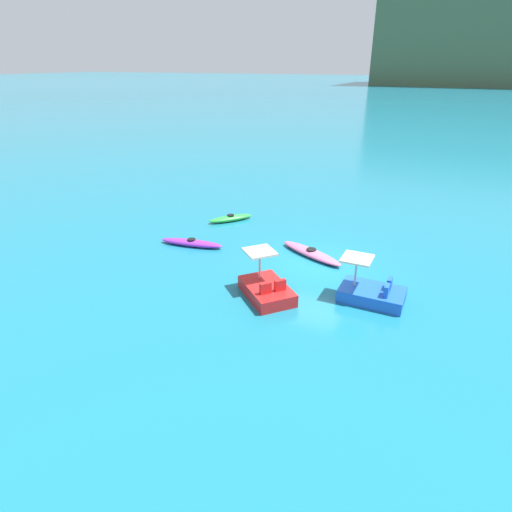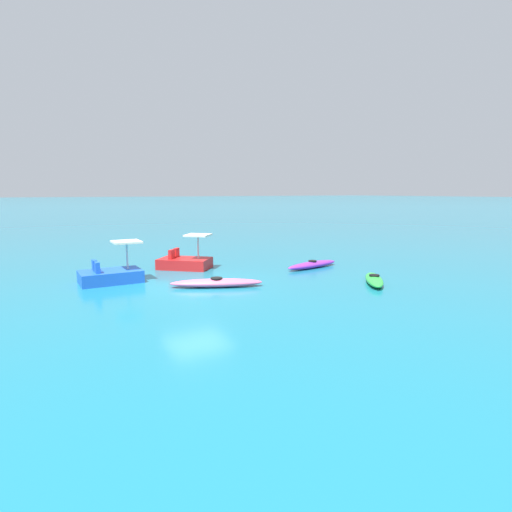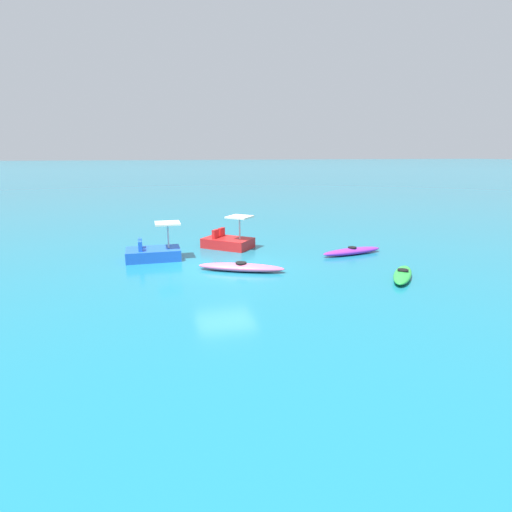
% 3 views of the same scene
% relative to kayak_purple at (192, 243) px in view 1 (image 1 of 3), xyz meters
% --- Properties ---
extents(ground_plane, '(600.00, 600.00, 0.00)m').
position_rel_kayak_purple_xyz_m(ground_plane, '(6.33, 0.53, -0.16)').
color(ground_plane, '#19728C').
extents(kayak_purple, '(3.31, 1.09, 0.37)m').
position_rel_kayak_purple_xyz_m(kayak_purple, '(0.00, 0.00, 0.00)').
color(kayak_purple, purple).
rests_on(kayak_purple, ground_plane).
extents(kayak_green, '(2.17, 2.42, 0.37)m').
position_rel_kayak_purple_xyz_m(kayak_green, '(0.07, 4.05, 0.00)').
color(kayak_green, green).
rests_on(kayak_green, ground_plane).
extents(kayak_pink, '(3.54, 2.21, 0.37)m').
position_rel_kayak_purple_xyz_m(kayak_pink, '(5.80, 1.28, 0.00)').
color(kayak_pink, pink).
rests_on(kayak_pink, ground_plane).
extents(pedal_boat_blue, '(2.48, 1.55, 1.68)m').
position_rel_kayak_purple_xyz_m(pedal_boat_blue, '(9.15, -1.69, 0.17)').
color(pedal_boat_blue, blue).
rests_on(pedal_boat_blue, ground_plane).
extents(pedal_boat_red, '(2.78, 2.73, 1.68)m').
position_rel_kayak_purple_xyz_m(pedal_boat_red, '(5.37, -3.08, 0.17)').
color(pedal_boat_red, red).
rests_on(pedal_boat_red, ground_plane).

